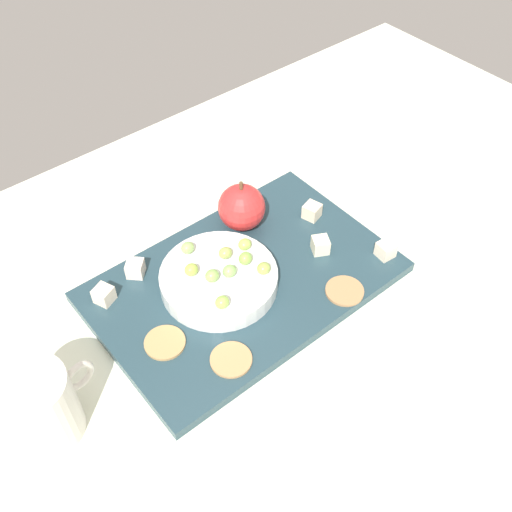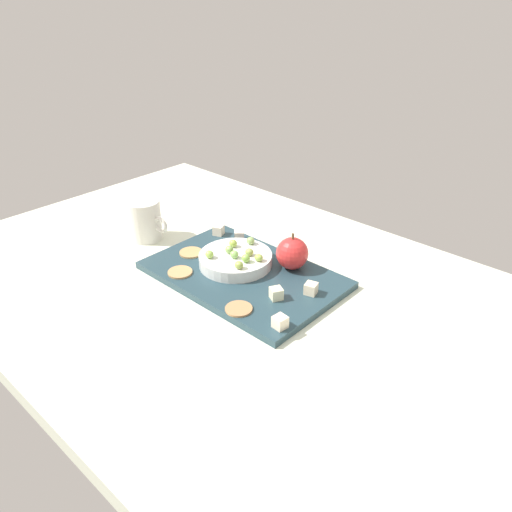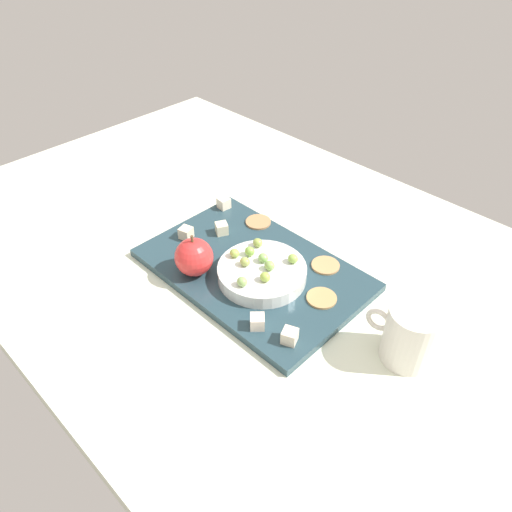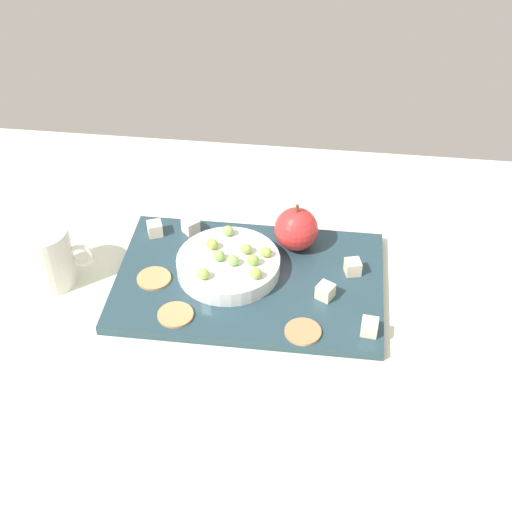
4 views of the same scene
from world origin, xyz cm
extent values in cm
cube|color=silver|center=(0.00, 0.00, 1.75)|extent=(138.37, 86.69, 3.51)
cube|color=#26404A|center=(3.00, -3.66, 4.25)|extent=(39.87, 25.87, 1.48)
cylinder|color=white|center=(6.32, -4.71, 6.23)|extent=(15.60, 15.60, 2.48)
sphere|color=red|center=(-3.28, -11.89, 8.40)|extent=(6.83, 6.83, 6.83)
cylinder|color=brown|center=(-3.28, -11.89, 12.42)|extent=(0.50, 0.50, 1.20)
cube|color=#F9E5C6|center=(19.36, -12.13, 6.11)|extent=(2.93, 2.93, 2.24)
cube|color=#F2F0C3|center=(-8.46, -0.81, 6.11)|extent=(3.03, 3.03, 2.24)
cube|color=#F5E1BD|center=(-12.30, -6.65, 6.11)|extent=(2.77, 2.77, 2.24)
cube|color=#F6E3CE|center=(13.80, -13.47, 6.11)|extent=(3.17, 3.17, 2.24)
cube|color=#F9E8C9|center=(-14.84, 5.58, 6.11)|extent=(2.45, 2.45, 2.24)
cylinder|color=#AE8154|center=(-5.80, 6.71, 5.19)|extent=(5.12, 5.12, 0.40)
cylinder|color=tan|center=(17.12, -1.48, 5.19)|extent=(5.12, 5.12, 0.40)
cylinder|color=tan|center=(12.34, 5.63, 5.19)|extent=(5.12, 5.12, 0.40)
ellipsoid|color=#8EB562|center=(7.18, -10.34, 8.28)|extent=(1.85, 1.67, 1.62)
ellipsoid|color=#94BC50|center=(9.23, 0.14, 8.28)|extent=(1.85, 1.67, 1.64)
ellipsoid|color=#9EC052|center=(0.84, -6.03, 8.22)|extent=(1.85, 1.67, 1.50)
ellipsoid|color=#8BB659|center=(7.64, -4.24, 8.32)|extent=(1.85, 1.67, 1.71)
ellipsoid|color=#89BD4C|center=(2.46, -3.88, 8.33)|extent=(1.85, 1.67, 1.73)
ellipsoid|color=#9DBD4A|center=(9.08, -6.81, 8.29)|extent=(1.85, 1.67, 1.65)
ellipsoid|color=#98B04E|center=(1.67, -1.06, 8.27)|extent=(1.85, 1.67, 1.60)
ellipsoid|color=#8BC061|center=(5.41, -3.48, 8.29)|extent=(1.85, 1.67, 1.65)
ellipsoid|color=#9DB055|center=(3.84, -6.41, 8.25)|extent=(1.85, 1.67, 1.56)
cylinder|color=silver|center=(33.06, -0.96, 8.32)|extent=(7.95, 7.95, 9.64)
torus|color=silver|center=(27.95, -1.79, 8.32)|extent=(4.08, 1.43, 4.00)
camera|label=1|loc=(35.44, 38.44, 66.61)|focal=42.31mm
camera|label=2|loc=(-59.50, 60.26, 58.86)|focal=35.08mm
camera|label=3|loc=(50.04, -50.48, 62.27)|focal=33.97mm
camera|label=4|loc=(-7.76, 75.70, 77.51)|focal=50.53mm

